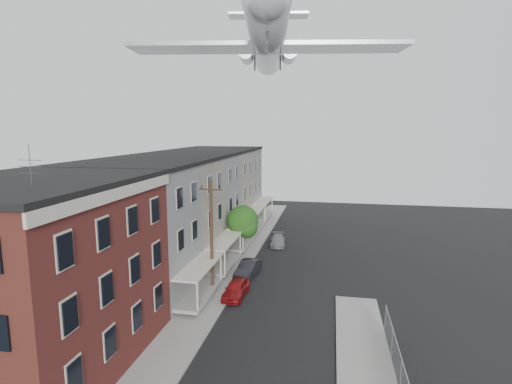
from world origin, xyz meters
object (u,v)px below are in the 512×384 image
at_px(utility_pole, 212,236).
at_px(airplane, 268,40).
at_px(car_near, 236,289).
at_px(street_tree, 244,222).
at_px(car_far, 278,240).
at_px(car_mid, 248,269).

bearing_deg(utility_pole, airplane, 70.73).
distance_m(utility_pole, car_near, 4.50).
xyz_separation_m(street_tree, car_far, (2.93, 4.15, -2.89)).
xyz_separation_m(utility_pole, street_tree, (0.33, 9.92, -1.22)).
relative_size(car_near, airplane, 0.14).
bearing_deg(car_mid, street_tree, 112.95).
bearing_deg(utility_pole, car_mid, 64.46).
height_order(car_far, airplane, airplane).
relative_size(car_far, airplane, 0.14).
bearing_deg(airplane, car_mid, -102.59).
distance_m(car_mid, car_far, 9.97).
xyz_separation_m(street_tree, car_mid, (1.67, -5.74, -2.77)).
xyz_separation_m(utility_pole, airplane, (2.95, 8.43, 16.07)).
height_order(utility_pole, car_mid, utility_pole).
bearing_deg(utility_pole, car_near, -8.95).
relative_size(car_mid, car_far, 1.06).
height_order(utility_pole, car_near, utility_pole).
distance_m(utility_pole, car_mid, 6.12).
height_order(street_tree, car_near, street_tree).
distance_m(utility_pole, airplane, 18.39).
bearing_deg(utility_pole, car_far, 76.96).
bearing_deg(car_near, utility_pole, 173.51).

